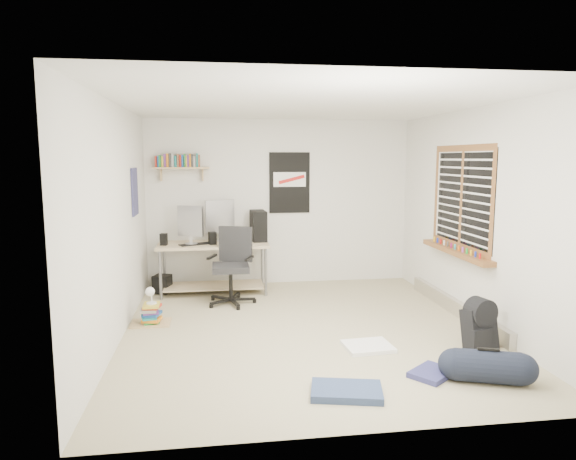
{
  "coord_description": "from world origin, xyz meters",
  "views": [
    {
      "loc": [
        -0.97,
        -5.51,
        1.92
      ],
      "look_at": [
        -0.13,
        0.39,
        1.09
      ],
      "focal_mm": 32.0,
      "sensor_mm": 36.0,
      "label": 1
    }
  ],
  "objects": [
    {
      "name": "floor",
      "position": [
        0.0,
        0.0,
        -0.01
      ],
      "size": [
        4.0,
        4.5,
        0.01
      ],
      "primitive_type": "cube",
      "color": "gray",
      "rests_on": "ground"
    },
    {
      "name": "ceiling",
      "position": [
        0.0,
        0.0,
        2.5
      ],
      "size": [
        4.0,
        4.5,
        0.01
      ],
      "primitive_type": "cube",
      "color": "white",
      "rests_on": "ground"
    },
    {
      "name": "back_wall",
      "position": [
        0.0,
        2.25,
        1.25
      ],
      "size": [
        4.0,
        0.01,
        2.5
      ],
      "primitive_type": "cube",
      "color": "silver",
      "rests_on": "ground"
    },
    {
      "name": "left_wall",
      "position": [
        -2.0,
        0.0,
        1.25
      ],
      "size": [
        0.01,
        4.5,
        2.5
      ],
      "primitive_type": "cube",
      "color": "silver",
      "rests_on": "ground"
    },
    {
      "name": "right_wall",
      "position": [
        2.0,
        0.0,
        1.25
      ],
      "size": [
        0.01,
        4.5,
        2.5
      ],
      "primitive_type": "cube",
      "color": "silver",
      "rests_on": "ground"
    },
    {
      "name": "desk",
      "position": [
        -1.01,
        1.77,
        0.36
      ],
      "size": [
        1.57,
        0.7,
        0.71
      ],
      "primitive_type": "cube",
      "rotation": [
        0.0,
        0.0,
        -0.01
      ],
      "color": "tan",
      "rests_on": "floor"
    },
    {
      "name": "monitor_left",
      "position": [
        -1.32,
        1.69,
        0.92
      ],
      "size": [
        0.39,
        0.27,
        0.43
      ],
      "primitive_type": "cube",
      "rotation": [
        0.0,
        0.0,
        -0.49
      ],
      "color": "#9C9CA0",
      "rests_on": "desk"
    },
    {
      "name": "monitor_right",
      "position": [
        -0.91,
        1.95,
        0.95
      ],
      "size": [
        0.45,
        0.26,
        0.48
      ],
      "primitive_type": "cube",
      "rotation": [
        0.0,
        0.0,
        0.37
      ],
      "color": "#999A9D",
      "rests_on": "desk"
    },
    {
      "name": "pc_tower",
      "position": [
        -0.36,
        1.93,
        0.94
      ],
      "size": [
        0.23,
        0.44,
        0.45
      ],
      "primitive_type": "cube",
      "rotation": [
        0.0,
        0.0,
        0.06
      ],
      "color": "black",
      "rests_on": "desk"
    },
    {
      "name": "keyboard",
      "position": [
        -1.26,
        1.68,
        0.72
      ],
      "size": [
        0.47,
        0.33,
        0.02
      ],
      "primitive_type": "cube",
      "rotation": [
        0.0,
        0.0,
        0.43
      ],
      "color": "black",
      "rests_on": "desk"
    },
    {
      "name": "speaker_left",
      "position": [
        -1.69,
        1.69,
        0.8
      ],
      "size": [
        0.11,
        0.11,
        0.17
      ],
      "primitive_type": "cube",
      "rotation": [
        0.0,
        0.0,
        -0.26
      ],
      "color": "black",
      "rests_on": "desk"
    },
    {
      "name": "speaker_right",
      "position": [
        -1.02,
        1.66,
        0.81
      ],
      "size": [
        0.12,
        0.12,
        0.19
      ],
      "primitive_type": "cube",
      "rotation": [
        0.0,
        0.0,
        0.35
      ],
      "color": "black",
      "rests_on": "desk"
    },
    {
      "name": "office_chair",
      "position": [
        -0.79,
        1.16,
        0.49
      ],
      "size": [
        0.86,
        0.86,
        1.02
      ],
      "primitive_type": "cube",
      "rotation": [
        0.0,
        0.0,
        -0.37
      ],
      "color": "black",
      "rests_on": "floor"
    },
    {
      "name": "wall_shelf",
      "position": [
        -1.45,
        2.14,
        1.78
      ],
      "size": [
        0.8,
        0.22,
        0.24
      ],
      "primitive_type": "cube",
      "color": "tan",
      "rests_on": "back_wall"
    },
    {
      "name": "poster_back_wall",
      "position": [
        0.15,
        2.23,
        1.55
      ],
      "size": [
        0.62,
        0.03,
        0.92
      ],
      "primitive_type": "cube",
      "color": "black",
      "rests_on": "back_wall"
    },
    {
      "name": "poster_left_wall",
      "position": [
        -1.99,
        1.2,
        1.5
      ],
      "size": [
        0.02,
        0.42,
        0.6
      ],
      "primitive_type": "cube",
      "color": "navy",
      "rests_on": "left_wall"
    },
    {
      "name": "window",
      "position": [
        1.95,
        0.3,
        1.45
      ],
      "size": [
        0.1,
        1.5,
        1.26
      ],
      "primitive_type": "cube",
      "color": "brown",
      "rests_on": "right_wall"
    },
    {
      "name": "baseboard_heater",
      "position": [
        1.96,
        0.3,
        0.09
      ],
      "size": [
        0.08,
        2.5,
        0.18
      ],
      "primitive_type": "cube",
      "color": "#B7B2A8",
      "rests_on": "floor"
    },
    {
      "name": "backpack",
      "position": [
        1.66,
        -0.81,
        0.2
      ],
      "size": [
        0.36,
        0.32,
        0.42
      ],
      "primitive_type": "cube",
      "rotation": [
        0.0,
        0.0,
        0.24
      ],
      "color": "black",
      "rests_on": "floor"
    },
    {
      "name": "duffel_bag",
      "position": [
        1.33,
        -1.58,
        0.14
      ],
      "size": [
        0.36,
        0.36,
        0.56
      ],
      "primitive_type": "cylinder",
      "rotation": [
        0.0,
        0.0,
        -0.34
      ],
      "color": "black",
      "rests_on": "floor"
    },
    {
      "name": "tshirt",
      "position": [
        0.54,
        -0.67,
        0.02
      ],
      "size": [
        0.5,
        0.43,
        0.04
      ],
      "primitive_type": "cube",
      "rotation": [
        0.0,
        0.0,
        0.08
      ],
      "color": "silver",
      "rests_on": "floor"
    },
    {
      "name": "jeans_a",
      "position": [
        0.06,
        -1.64,
        0.03
      ],
      "size": [
        0.64,
        0.49,
        0.06
      ],
      "primitive_type": "cube",
      "rotation": [
        0.0,
        0.0,
        -0.23
      ],
      "color": "navy",
      "rests_on": "floor"
    },
    {
      "name": "jeans_b",
      "position": [
        0.91,
        -1.39,
        0.03
      ],
      "size": [
        0.49,
        0.47,
        0.05
      ],
      "primitive_type": "cube",
      "rotation": [
        0.0,
        0.0,
        0.66
      ],
      "color": "navy",
      "rests_on": "floor"
    },
    {
      "name": "book_stack",
      "position": [
        -1.75,
        0.45,
        0.15
      ],
      "size": [
        0.54,
        0.51,
        0.3
      ],
      "primitive_type": "cube",
      "rotation": [
        0.0,
        0.0,
        -0.43
      ],
      "color": "brown",
      "rests_on": "floor"
    },
    {
      "name": "desk_lamp",
      "position": [
        -1.73,
        0.43,
        0.38
      ],
      "size": [
        0.13,
        0.2,
        0.19
      ],
      "primitive_type": "cube",
      "rotation": [
        0.0,
        0.0,
        0.08
      ],
      "color": "white",
      "rests_on": "book_stack"
    },
    {
      "name": "subwoofer",
      "position": [
        -1.75,
        1.83,
        0.14
      ],
      "size": [
        0.28,
        0.28,
        0.25
      ],
      "primitive_type": "cube",
      "rotation": [
        0.0,
        0.0,
        -0.33
      ],
      "color": "black",
      "rests_on": "floor"
    }
  ]
}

